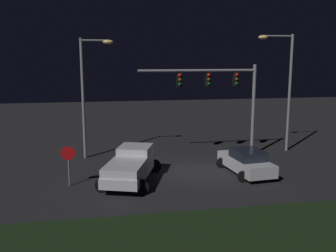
{
  "coord_description": "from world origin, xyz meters",
  "views": [
    {
      "loc": [
        -5.53,
        -21.95,
        6.9
      ],
      "look_at": [
        -1.16,
        1.93,
        2.55
      ],
      "focal_mm": 40.35,
      "sensor_mm": 36.0,
      "label": 1
    }
  ],
  "objects_px": {
    "stop_sign": "(68,158)",
    "street_lamp_left": "(89,84)",
    "traffic_signal_gantry": "(221,88)",
    "pickup_truck": "(131,164)",
    "street_lamp_right": "(284,79)",
    "car_sedan": "(246,162)"
  },
  "relations": [
    {
      "from": "stop_sign",
      "to": "street_lamp_left",
      "type": "bearing_deg",
      "value": 79.72
    },
    {
      "from": "traffic_signal_gantry",
      "to": "street_lamp_left",
      "type": "height_order",
      "value": "street_lamp_left"
    },
    {
      "from": "pickup_truck",
      "to": "street_lamp_right",
      "type": "bearing_deg",
      "value": -47.77
    },
    {
      "from": "street_lamp_right",
      "to": "stop_sign",
      "type": "height_order",
      "value": "street_lamp_right"
    },
    {
      "from": "traffic_signal_gantry",
      "to": "street_lamp_left",
      "type": "bearing_deg",
      "value": 171.12
    },
    {
      "from": "street_lamp_left",
      "to": "traffic_signal_gantry",
      "type": "bearing_deg",
      "value": -8.88
    },
    {
      "from": "street_lamp_left",
      "to": "stop_sign",
      "type": "xyz_separation_m",
      "value": [
        -1.08,
        -5.97,
        -3.59
      ]
    },
    {
      "from": "traffic_signal_gantry",
      "to": "street_lamp_right",
      "type": "distance_m",
      "value": 5.18
    },
    {
      "from": "pickup_truck",
      "to": "car_sedan",
      "type": "bearing_deg",
      "value": -70.46
    },
    {
      "from": "car_sedan",
      "to": "traffic_signal_gantry",
      "type": "relative_size",
      "value": 0.55
    },
    {
      "from": "pickup_truck",
      "to": "stop_sign",
      "type": "relative_size",
      "value": 2.58
    },
    {
      "from": "street_lamp_left",
      "to": "stop_sign",
      "type": "bearing_deg",
      "value": -100.28
    },
    {
      "from": "street_lamp_right",
      "to": "traffic_signal_gantry",
      "type": "bearing_deg",
      "value": -170.34
    },
    {
      "from": "car_sedan",
      "to": "street_lamp_left",
      "type": "relative_size",
      "value": 0.55
    },
    {
      "from": "car_sedan",
      "to": "street_lamp_left",
      "type": "bearing_deg",
      "value": 53.48
    },
    {
      "from": "pickup_truck",
      "to": "street_lamp_left",
      "type": "distance_m",
      "value": 7.4
    },
    {
      "from": "car_sedan",
      "to": "traffic_signal_gantry",
      "type": "distance_m",
      "value": 5.88
    },
    {
      "from": "street_lamp_right",
      "to": "car_sedan",
      "type": "bearing_deg",
      "value": -133.48
    },
    {
      "from": "pickup_truck",
      "to": "street_lamp_left",
      "type": "relative_size",
      "value": 0.7
    },
    {
      "from": "car_sedan",
      "to": "stop_sign",
      "type": "height_order",
      "value": "stop_sign"
    },
    {
      "from": "pickup_truck",
      "to": "stop_sign",
      "type": "bearing_deg",
      "value": 113.92
    },
    {
      "from": "pickup_truck",
      "to": "traffic_signal_gantry",
      "type": "bearing_deg",
      "value": -38.7
    }
  ]
}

